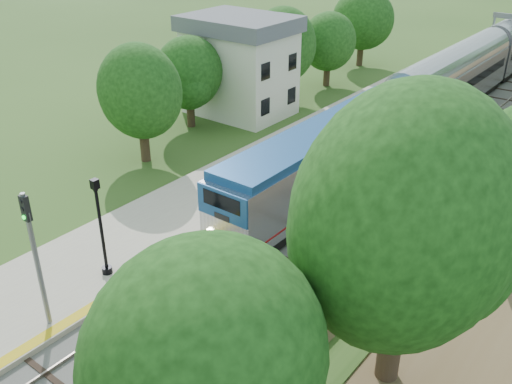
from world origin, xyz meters
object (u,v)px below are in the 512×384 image
Objects in this scene: station_building at (240,65)px; signal_platform at (34,247)px; lamppost_far at (102,233)px; signal_farside at (462,138)px.

signal_platform is at bearing -67.13° from station_building.
station_building is at bearing 114.32° from lamppost_far.
signal_platform is 0.95× the size of signal_farside.
station_building is 1.33× the size of signal_farside.
signal_farside is (9.10, 21.63, -0.07)m from signal_platform.
station_building is 20.73m from signal_farside.
lamppost_far is 4.23m from signal_platform.
lamppost_far is 20.50m from signal_farside.
station_building reaches higher than signal_platform.
signal_farside reaches higher than signal_platform.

